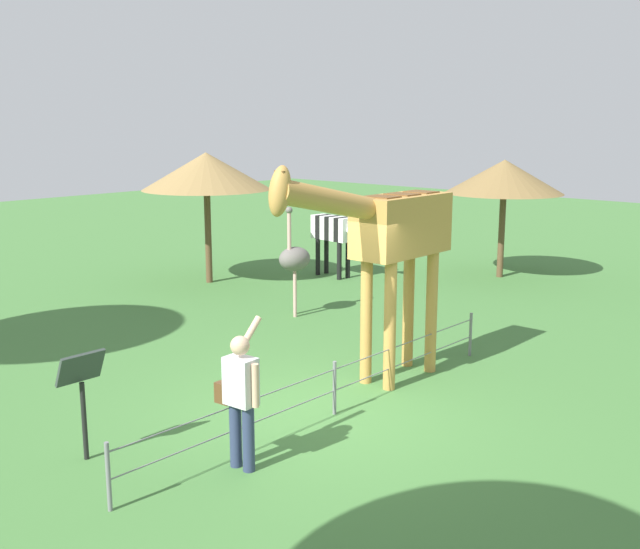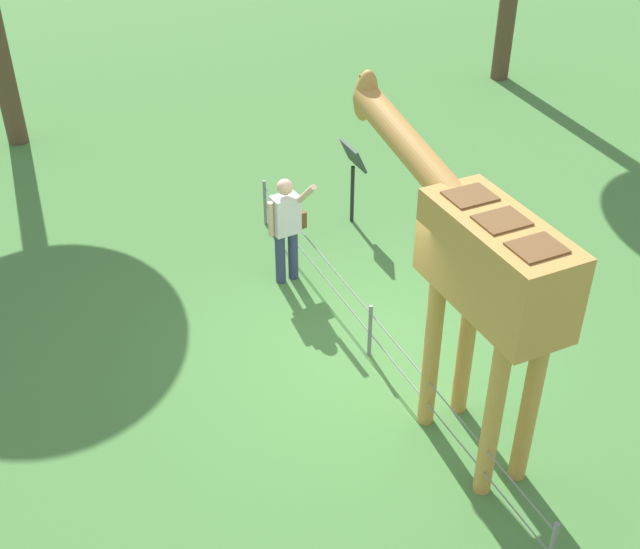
% 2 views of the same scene
% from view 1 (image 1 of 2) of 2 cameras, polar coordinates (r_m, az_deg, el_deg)
% --- Properties ---
extents(ground_plane, '(60.00, 60.00, 0.00)m').
position_cam_1_polar(ground_plane, '(10.51, 0.67, -10.36)').
color(ground_plane, '#427538').
extents(giraffe, '(3.65, 0.72, 3.42)m').
position_cam_1_polar(giraffe, '(11.17, 5.32, 2.91)').
color(giraffe, '#BC8942').
rests_on(giraffe, ground_plane).
extents(visitor, '(0.65, 0.58, 1.69)m').
position_cam_1_polar(visitor, '(8.65, -6.01, -8.94)').
color(visitor, navy).
rests_on(visitor, ground_plane).
extents(zebra, '(0.55, 1.82, 1.66)m').
position_cam_1_polar(zebra, '(19.08, 1.12, 3.26)').
color(zebra, black).
rests_on(zebra, ground_plane).
extents(ostrich, '(0.70, 0.56, 2.25)m').
position_cam_1_polar(ostrich, '(15.23, -1.94, 1.17)').
color(ostrich, '#CC9E93').
rests_on(ostrich, ground_plane).
extents(shade_hut_near, '(3.11, 3.11, 3.18)m').
position_cam_1_polar(shade_hut_near, '(18.45, -8.60, 7.71)').
color(shade_hut_near, brown).
rests_on(shade_hut_near, ground_plane).
extents(shade_hut_far, '(2.93, 2.93, 2.97)m').
position_cam_1_polar(shade_hut_far, '(19.46, 13.77, 7.18)').
color(shade_hut_far, brown).
rests_on(shade_hut_far, ground_plane).
extents(info_sign, '(0.56, 0.21, 1.32)m').
position_cam_1_polar(info_sign, '(9.23, -17.58, -7.80)').
color(info_sign, black).
rests_on(info_sign, ground_plane).
extents(wire_fence, '(7.05, 0.05, 0.75)m').
position_cam_1_polar(wire_fence, '(10.30, 1.11, -8.42)').
color(wire_fence, slate).
rests_on(wire_fence, ground_plane).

